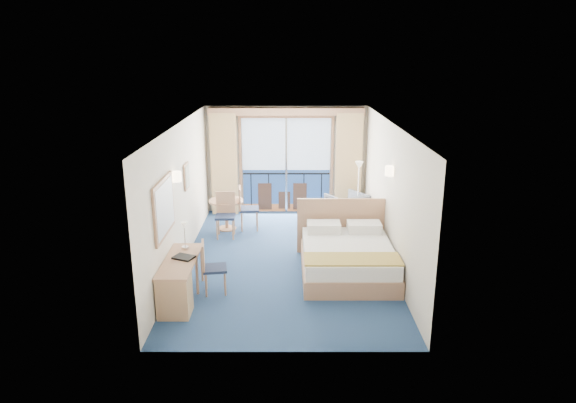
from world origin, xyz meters
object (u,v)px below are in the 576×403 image
object	(u,v)px
armchair	(347,209)
desk	(176,288)
desk_chair	(210,264)
nightstand	(369,234)
bed	(347,256)
round_table	(226,207)
table_chair_a	(245,206)
floor_lamp	(359,177)
table_chair_b	(226,212)

from	to	relation	value
armchair	desk	xyz separation A→B (m)	(-3.18, -4.32, 0.02)
desk	desk_chair	world-z (taller)	desk_chair
armchair	nightstand	bearing A→B (deg)	68.03
armchair	desk	size ratio (longest dim) A/B	0.54
bed	round_table	distance (m)	3.52
nightstand	desk_chair	distance (m)	3.70
table_chair_a	armchair	bearing A→B (deg)	-85.52
nightstand	armchair	bearing A→B (deg)	100.94
armchair	desk_chair	bearing A→B (deg)	20.37
bed	armchair	xyz separation A→B (m)	(0.31, 2.83, 0.05)
armchair	desk_chair	size ratio (longest dim) A/B	0.90
bed	floor_lamp	world-z (taller)	floor_lamp
desk_chair	floor_lamp	bearing A→B (deg)	-48.19
nightstand	floor_lamp	bearing A→B (deg)	92.10
desk_chair	table_chair_b	size ratio (longest dim) A/B	0.92
desk_chair	armchair	bearing A→B (deg)	-45.37
round_table	bed	bearing A→B (deg)	-44.03
round_table	table_chair_b	xyz separation A→B (m)	(0.04, -0.45, 0.03)
armchair	desk	distance (m)	5.36
desk	table_chair_a	bearing A→B (deg)	78.62
nightstand	desk_chair	xyz separation A→B (m)	(-3.03, -2.11, 0.22)
round_table	armchair	bearing A→B (deg)	7.84
nightstand	desk	xyz separation A→B (m)	(-3.48, -2.77, 0.09)
bed	desk	world-z (taller)	bed
armchair	floor_lamp	world-z (taller)	floor_lamp
desk_chair	table_chair_b	bearing A→B (deg)	-7.34
bed	nightstand	xyz separation A→B (m)	(0.61, 1.28, -0.02)
round_table	table_chair_b	distance (m)	0.46
table_chair_b	armchair	bearing A→B (deg)	15.01
floor_lamp	desk_chair	xyz separation A→B (m)	(-2.98, -3.61, -0.64)
nightstand	armchair	distance (m)	1.58
floor_lamp	table_chair_a	distance (m)	2.73
armchair	desk	bearing A→B (deg)	20.70
nightstand	table_chair_b	xyz separation A→B (m)	(-3.10, 0.71, 0.27)
desk_chair	round_table	bearing A→B (deg)	-6.87
bed	desk	xyz separation A→B (m)	(-2.87, -1.49, 0.07)
floor_lamp	table_chair_b	bearing A→B (deg)	-165.46
table_chair_a	desk_chair	bearing A→B (deg)	169.09
nightstand	desk	world-z (taller)	desk
nightstand	round_table	distance (m)	3.35
desk	table_chair_b	world-z (taller)	table_chair_b
nightstand	round_table	world-z (taller)	round_table
armchair	table_chair_a	bearing A→B (deg)	-23.43
bed	armchair	distance (m)	2.85
nightstand	round_table	bearing A→B (deg)	159.67
floor_lamp	desk_chair	size ratio (longest dim) A/B	1.67
armchair	table_chair_a	size ratio (longest dim) A/B	0.81
bed	nightstand	world-z (taller)	bed
table_chair_a	desk	bearing A→B (deg)	163.62
bed	round_table	xyz separation A→B (m)	(-2.53, 2.44, 0.21)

